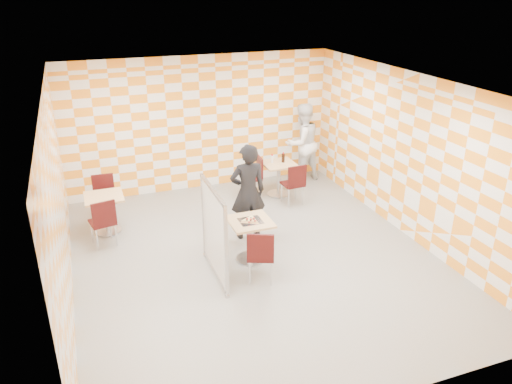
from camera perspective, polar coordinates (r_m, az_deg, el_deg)
room_shell at (r=8.58m, az=-1.42°, el=2.90°), size 7.00×7.00×7.00m
main_table at (r=8.46m, az=-0.67°, el=-4.75°), size 0.70×0.70×0.75m
second_table at (r=11.06m, az=2.61°, el=2.14°), size 0.70×0.70×0.75m
empty_table at (r=9.81m, az=-16.86°, el=-1.72°), size 0.70×0.70×0.75m
chair_main_front at (r=7.82m, az=0.53°, el=-6.98°), size 0.55×0.56×0.92m
chair_second_front at (r=10.54m, az=4.44°, el=1.22°), size 0.44×0.45×0.92m
chair_second_side at (r=10.94m, az=-0.11°, el=2.12°), size 0.47×0.46×0.92m
chair_empty_near at (r=9.26m, az=-17.06°, el=-3.02°), size 0.50×0.51×0.92m
chair_empty_far at (r=10.34m, az=-16.94°, el=-0.22°), size 0.43×0.44×0.92m
partition at (r=7.91m, az=-4.81°, el=-4.63°), size 0.08×1.38×1.55m
man_dark at (r=9.06m, az=-0.94°, el=-0.00°), size 0.68×0.47×1.82m
man_white at (r=11.79m, az=5.28°, el=5.60°), size 1.05×0.90×1.87m
pizza_on_foil at (r=8.33m, az=-0.64°, el=-3.22°), size 0.40×0.40×0.04m
sport_bottle at (r=10.97m, az=1.85°, el=3.82°), size 0.06×0.06×0.20m
soda_bottle at (r=11.00m, az=3.13°, el=3.93°), size 0.07×0.07×0.23m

